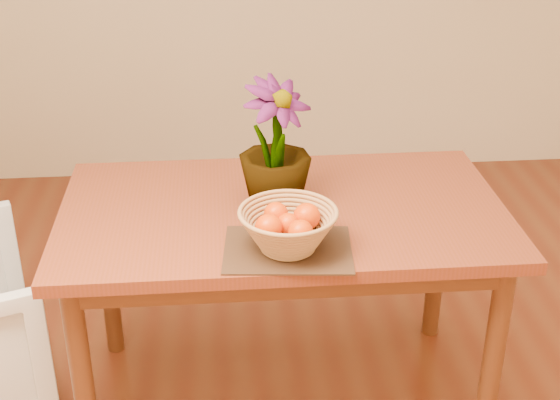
{
  "coord_description": "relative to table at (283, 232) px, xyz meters",
  "views": [
    {
      "loc": [
        -0.2,
        -1.87,
        1.87
      ],
      "look_at": [
        -0.03,
        0.06,
        0.9
      ],
      "focal_mm": 50.0,
      "sensor_mm": 36.0,
      "label": 1
    }
  ],
  "objects": [
    {
      "name": "placemat",
      "position": [
        -0.01,
        -0.27,
        0.09
      ],
      "size": [
        0.38,
        0.3,
        0.01
      ],
      "primitive_type": "cube",
      "rotation": [
        0.0,
        0.0,
        -0.09
      ],
      "color": "#382214",
      "rests_on": "table"
    },
    {
      "name": "orange_pile",
      "position": [
        -0.01,
        -0.27,
        0.18
      ],
      "size": [
        0.19,
        0.18,
        0.08
      ],
      "rotation": [
        0.0,
        0.0,
        -0.13
      ],
      "color": "red",
      "rests_on": "wicker_basket"
    },
    {
      "name": "wicker_basket",
      "position": [
        -0.01,
        -0.27,
        0.15
      ],
      "size": [
        0.28,
        0.28,
        0.12
      ],
      "color": "#A57944",
      "rests_on": "placemat"
    },
    {
      "name": "table",
      "position": [
        0.0,
        0.0,
        0.0
      ],
      "size": [
        1.4,
        0.8,
        0.75
      ],
      "color": "maroon",
      "rests_on": "floor"
    },
    {
      "name": "potted_plant",
      "position": [
        -0.02,
        0.03,
        0.29
      ],
      "size": [
        0.32,
        0.32,
        0.4
      ],
      "primitive_type": "imported",
      "rotation": [
        0.0,
        0.0,
        0.68
      ],
      "color": "#154B16",
      "rests_on": "table"
    }
  ]
}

